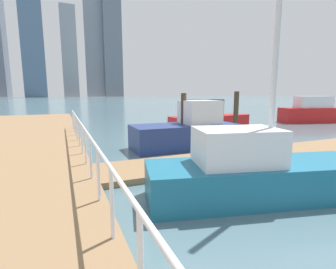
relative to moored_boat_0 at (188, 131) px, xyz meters
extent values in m
plane|color=slate|center=(-1.50, 7.31, -0.76)|extent=(300.00, 300.00, 0.00)
cube|color=#93704C|center=(2.31, -2.76, -0.67)|extent=(14.62, 2.00, 0.18)
cylinder|color=white|center=(-4.65, -8.08, 0.16)|extent=(0.06, 0.06, 1.05)
cylinder|color=white|center=(-4.65, -6.69, 0.16)|extent=(0.06, 0.06, 1.05)
cylinder|color=white|center=(-4.65, -5.29, 0.16)|extent=(0.06, 0.06, 1.05)
cylinder|color=white|center=(-4.65, -3.89, 0.16)|extent=(0.06, 0.06, 1.05)
cylinder|color=white|center=(-4.65, -2.49, 0.16)|extent=(0.06, 0.06, 1.05)
cylinder|color=white|center=(-4.65, -1.09, 0.16)|extent=(0.06, 0.06, 1.05)
cylinder|color=white|center=(-4.65, 0.30, 0.16)|extent=(0.06, 0.06, 1.05)
cylinder|color=white|center=(-4.65, 1.70, 0.16)|extent=(0.06, 0.06, 1.05)
cylinder|color=white|center=(-4.65, 3.10, 0.16)|extent=(0.06, 0.06, 1.05)
cylinder|color=white|center=(-4.65, 4.50, 0.16)|extent=(0.06, 0.06, 1.05)
cylinder|color=white|center=(-4.65, 5.90, 0.16)|extent=(0.06, 0.06, 1.05)
cylinder|color=white|center=(-4.65, -5.99, 0.69)|extent=(0.06, 23.77, 0.06)
cylinder|color=#473826|center=(-0.11, 0.20, 0.47)|extent=(0.25, 0.25, 2.47)
cylinder|color=#473826|center=(4.89, 2.86, 0.52)|extent=(0.31, 0.31, 2.57)
cube|color=navy|center=(-0.16, 0.00, -0.22)|extent=(4.76, 1.88, 1.08)
cube|color=white|center=(0.61, 0.00, 0.85)|extent=(1.59, 1.50, 1.06)
cube|color=red|center=(14.93, 4.68, -0.14)|extent=(6.80, 3.14, 1.25)
cube|color=white|center=(14.37, 4.82, 0.97)|extent=(3.14, 1.93, 0.96)
cube|color=red|center=(4.52, 5.22, -0.31)|extent=(6.30, 2.10, 0.89)
cube|color=black|center=(3.96, 5.16, 0.70)|extent=(2.69, 1.43, 1.13)
cube|color=#1E6B8C|center=(-0.81, -5.73, -0.33)|extent=(5.93, 2.85, 0.86)
cube|color=white|center=(-1.59, -5.54, 0.51)|extent=(2.10, 1.65, 0.82)
cylinder|color=silver|center=(-0.81, -5.73, 2.62)|extent=(0.12, 0.12, 5.05)
cube|color=slate|center=(-18.12, 158.25, 39.95)|extent=(12.09, 13.54, 81.42)
cube|color=#8C939E|center=(1.49, 165.54, 26.99)|extent=(9.13, 7.81, 55.51)
cube|color=gray|center=(17.67, 171.88, 33.65)|extent=(11.92, 7.74, 68.81)
cube|color=slate|center=(28.88, 168.72, 31.83)|extent=(12.08, 10.72, 65.18)
camera|label=1|loc=(-5.22, -10.08, 1.71)|focal=26.90mm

